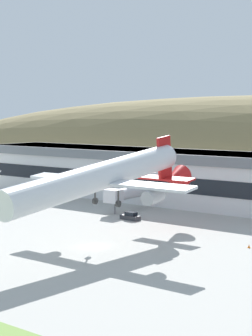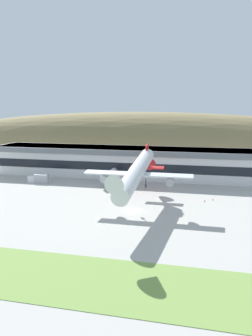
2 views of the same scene
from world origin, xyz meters
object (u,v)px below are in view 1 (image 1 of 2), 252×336
at_px(jetway_0, 128,193).
at_px(cargo_airplane, 103,177).
at_px(traffic_cone_0, 249,246).
at_px(service_car_0, 130,217).
at_px(box_truck, 30,194).
at_px(terminal_building, 173,173).

distance_m(jetway_0, cargo_airplane, 34.30).
xyz_separation_m(jetway_0, traffic_cone_0, (36.45, -15.66, -3.71)).
distance_m(cargo_airplane, traffic_cone_0, 26.35).
bearing_deg(service_car_0, cargo_airplane, -64.67).
bearing_deg(box_truck, traffic_cone_0, -11.39).
height_order(cargo_airplane, traffic_cone_0, cargo_airplane).
relative_size(terminal_building, service_car_0, 25.76).
distance_m(box_truck, traffic_cone_0, 66.57).
bearing_deg(jetway_0, terminal_building, 86.29).
relative_size(jetway_0, box_truck, 1.73).
bearing_deg(box_truck, terminal_building, 33.23).
bearing_deg(jetway_0, box_truck, -175.01).
height_order(terminal_building, service_car_0, terminal_building).
relative_size(cargo_airplane, service_car_0, 11.50).
bearing_deg(terminal_building, jetway_0, -93.71).
bearing_deg(terminal_building, service_car_0, -77.42).
height_order(box_truck, traffic_cone_0, box_truck).
distance_m(terminal_building, box_truck, 36.18).
relative_size(service_car_0, traffic_cone_0, 7.70).
height_order(terminal_building, jetway_0, terminal_building).
height_order(cargo_airplane, box_truck, cargo_airplane).
xyz_separation_m(service_car_0, traffic_cone_0, (29.76, -7.70, -0.41)).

